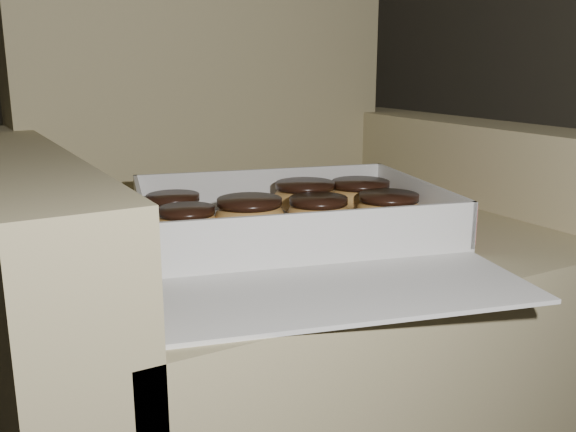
# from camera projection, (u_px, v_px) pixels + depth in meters

# --- Properties ---
(armchair) EXTENTS (0.87, 0.74, 0.91)m
(armchair) POSITION_uv_depth(u_px,v_px,m) (276.00, 288.00, 1.05)
(armchair) COLOR #827753
(armchair) RESTS_ON floor
(bakery_box) EXTENTS (0.52, 0.57, 0.07)m
(bakery_box) POSITION_uv_depth(u_px,v_px,m) (299.00, 233.00, 0.87)
(bakery_box) COLOR silver
(bakery_box) RESTS_ON armchair
(donut_a) EXTENTS (0.10, 0.10, 0.05)m
(donut_a) POSITION_uv_depth(u_px,v_px,m) (250.00, 214.00, 0.90)
(donut_a) COLOR #E4B34F
(donut_a) RESTS_ON bakery_box
(donut_b) EXTENTS (0.09, 0.09, 0.04)m
(donut_b) POSITION_uv_depth(u_px,v_px,m) (318.00, 211.00, 0.92)
(donut_b) COLOR #E4B34F
(donut_b) RESTS_ON bakery_box
(donut_c) EXTENTS (0.10, 0.10, 0.05)m
(donut_c) POSITION_uv_depth(u_px,v_px,m) (360.00, 195.00, 1.02)
(donut_c) COLOR #E4B34F
(donut_c) RESTS_ON bakery_box
(donut_d) EXTENTS (0.08, 0.08, 0.04)m
(donut_d) POSITION_uv_depth(u_px,v_px,m) (187.00, 221.00, 0.87)
(donut_d) COLOR #E4B34F
(donut_d) RESTS_ON bakery_box
(donut_e) EXTENTS (0.08, 0.08, 0.04)m
(donut_e) POSITION_uv_depth(u_px,v_px,m) (173.00, 207.00, 0.95)
(donut_e) COLOR #E4B34F
(donut_e) RESTS_ON bakery_box
(donut_f) EXTENTS (0.10, 0.10, 0.05)m
(donut_f) POSITION_uv_depth(u_px,v_px,m) (305.00, 196.00, 1.01)
(donut_f) COLOR #E4B34F
(donut_f) RESTS_ON bakery_box
(donut_g) EXTENTS (0.09, 0.09, 0.05)m
(donut_g) POSITION_uv_depth(u_px,v_px,m) (388.00, 208.00, 0.93)
(donut_g) COLOR #E4B34F
(donut_g) RESTS_ON bakery_box
(crumb_a) EXTENTS (0.01, 0.01, 0.00)m
(crumb_a) POSITION_uv_depth(u_px,v_px,m) (211.00, 250.00, 0.81)
(crumb_a) COLOR black
(crumb_a) RESTS_ON bakery_box
(crumb_b) EXTENTS (0.01, 0.01, 0.00)m
(crumb_b) POSITION_uv_depth(u_px,v_px,m) (450.00, 245.00, 0.83)
(crumb_b) COLOR black
(crumb_b) RESTS_ON bakery_box
(crumb_c) EXTENTS (0.01, 0.01, 0.00)m
(crumb_c) POSITION_uv_depth(u_px,v_px,m) (170.00, 241.00, 0.85)
(crumb_c) COLOR black
(crumb_c) RESTS_ON bakery_box
(crumb_d) EXTENTS (0.01, 0.01, 0.00)m
(crumb_d) POSITION_uv_depth(u_px,v_px,m) (197.00, 256.00, 0.79)
(crumb_d) COLOR black
(crumb_d) RESTS_ON bakery_box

